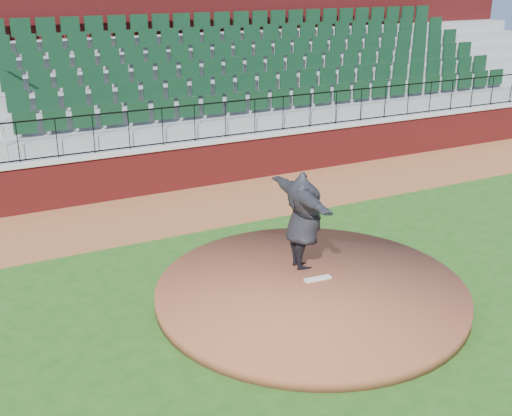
{
  "coord_description": "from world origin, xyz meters",
  "views": [
    {
      "loc": [
        -5.45,
        -9.18,
        5.74
      ],
      "look_at": [
        0.0,
        1.5,
        1.3
      ],
      "focal_mm": 45.29,
      "sensor_mm": 36.0,
      "label": 1
    }
  ],
  "objects": [
    {
      "name": "pitching_rubber",
      "position": [
        0.56,
        0.03,
        0.27
      ],
      "size": [
        0.54,
        0.18,
        0.04
      ],
      "primitive_type": "cube",
      "rotation": [
        0.0,
        0.0,
        -0.08
      ],
      "color": "silver",
      "rests_on": "pitchers_mound"
    },
    {
      "name": "wall_cap",
      "position": [
        0.0,
        7.0,
        1.25
      ],
      "size": [
        34.0,
        0.45,
        0.1
      ],
      "primitive_type": "cube",
      "color": "#B7B7B7",
      "rests_on": "field_wall"
    },
    {
      "name": "pitchers_mound",
      "position": [
        0.31,
        -0.14,
        0.12
      ],
      "size": [
        5.74,
        5.74,
        0.25
      ],
      "primitive_type": "cylinder",
      "color": "brown",
      "rests_on": "ground"
    },
    {
      "name": "wall_railing",
      "position": [
        0.0,
        7.0,
        1.8
      ],
      "size": [
        34.0,
        0.05,
        1.0
      ],
      "primitive_type": null,
      "color": "black",
      "rests_on": "wall_cap"
    },
    {
      "name": "concourse_wall",
      "position": [
        0.0,
        12.52,
        2.75
      ],
      "size": [
        34.0,
        0.5,
        5.5
      ],
      "primitive_type": "cube",
      "color": "maroon",
      "rests_on": "ground"
    },
    {
      "name": "warning_track",
      "position": [
        0.0,
        5.4,
        0.01
      ],
      "size": [
        34.0,
        3.2,
        0.01
      ],
      "primitive_type": "cube",
      "color": "brown",
      "rests_on": "ground"
    },
    {
      "name": "ground",
      "position": [
        0.0,
        0.0,
        0.0
      ],
      "size": [
        90.0,
        90.0,
        0.0
      ],
      "primitive_type": "plane",
      "color": "#214C15",
      "rests_on": "ground"
    },
    {
      "name": "field_wall",
      "position": [
        0.0,
        7.0,
        0.6
      ],
      "size": [
        34.0,
        0.35,
        1.2
      ],
      "primitive_type": "cube",
      "color": "maroon",
      "rests_on": "ground"
    },
    {
      "name": "pitcher",
      "position": [
        0.58,
        0.64,
        1.23
      ],
      "size": [
        0.88,
        2.46,
        1.96
      ],
      "primitive_type": "imported",
      "rotation": [
        0.0,
        0.0,
        1.48
      ],
      "color": "black",
      "rests_on": "pitchers_mound"
    },
    {
      "name": "seating_stands",
      "position": [
        0.0,
        9.72,
        2.3
      ],
      "size": [
        34.0,
        5.1,
        4.6
      ],
      "primitive_type": null,
      "color": "gray",
      "rests_on": "ground"
    }
  ]
}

